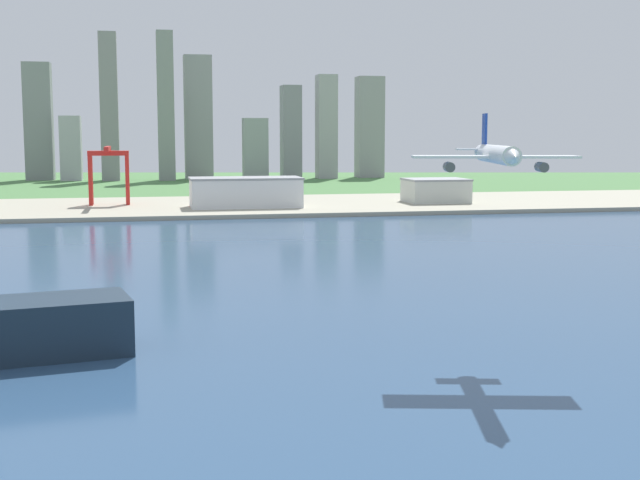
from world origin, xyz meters
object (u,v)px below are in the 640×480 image
(airplane_landing, at_px, (496,155))
(warehouse_main, at_px, (246,192))
(warehouse_annex, at_px, (436,190))
(port_crane_red, at_px, (108,162))

(airplane_landing, bearing_deg, warehouse_main, 91.44)
(airplane_landing, bearing_deg, warehouse_annex, 72.40)
(warehouse_main, xyz_separation_m, warehouse_annex, (119.62, 11.50, -1.29))
(airplane_landing, relative_size, port_crane_red, 0.83)
(warehouse_main, bearing_deg, port_crane_red, 158.78)
(port_crane_red, height_order, warehouse_annex, port_crane_red)
(warehouse_annex, bearing_deg, port_crane_red, 174.60)
(airplane_landing, relative_size, warehouse_main, 0.57)
(airplane_landing, distance_m, warehouse_annex, 368.64)
(airplane_landing, xyz_separation_m, warehouse_annex, (111.10, 350.15, -30.73))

